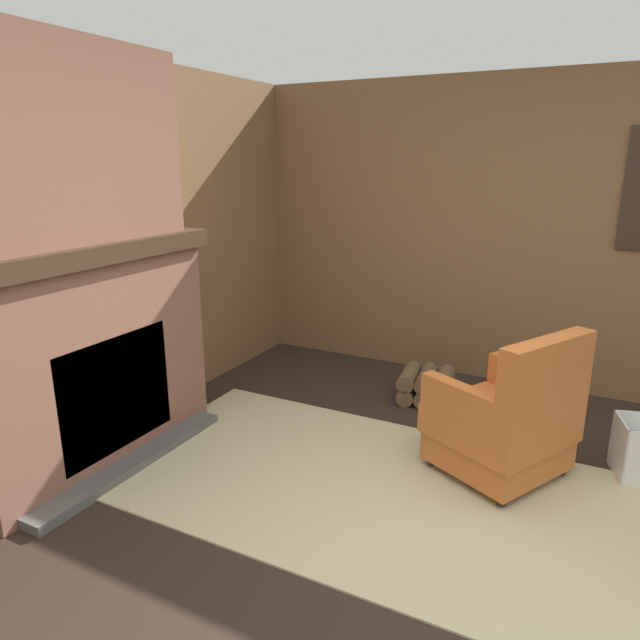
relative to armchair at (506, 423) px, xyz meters
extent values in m
plane|color=#2D2119|center=(0.02, -0.96, -0.34)|extent=(14.00, 14.00, 0.00)
cube|color=brown|center=(-2.54, -0.96, 0.91)|extent=(0.06, 5.66, 2.50)
cube|color=brown|center=(0.02, 1.60, 0.91)|extent=(5.66, 0.06, 2.50)
cube|color=brown|center=(-2.32, -0.96, 0.29)|extent=(0.39, 1.64, 1.27)
cube|color=black|center=(-2.16, -0.96, 0.13)|extent=(0.08, 0.85, 0.71)
cube|color=#565451|center=(-2.04, -0.96, -0.31)|extent=(0.16, 1.48, 0.06)
cube|color=#3D2819|center=(-2.32, -0.96, 0.98)|extent=(0.49, 1.74, 0.11)
cube|color=brown|center=(-2.32, -0.96, 1.59)|extent=(0.35, 1.44, 1.10)
cube|color=#C6B789|center=(-0.35, -0.50, -0.34)|extent=(3.72, 1.67, 0.01)
cube|color=#C6662D|center=(-0.04, 0.02, -0.16)|extent=(0.87, 0.89, 0.24)
cube|color=#C6662D|center=(-0.04, 0.02, -0.01)|extent=(0.91, 0.93, 0.18)
cube|color=#C6662D|center=(0.20, -0.11, 0.33)|extent=(0.43, 0.68, 0.50)
cube|color=#C6662D|center=(-0.20, -0.24, 0.18)|extent=(0.57, 0.36, 0.20)
cube|color=#C6662D|center=(0.09, 0.30, 0.18)|extent=(0.57, 0.36, 0.20)
cylinder|color=#332319|center=(-0.40, -0.11, -0.31)|extent=(0.07, 0.07, 0.06)
cylinder|color=#332319|center=(-0.14, 0.39, -0.31)|extent=(0.07, 0.07, 0.06)
cylinder|color=#332319|center=(0.06, -0.35, -0.31)|extent=(0.07, 0.07, 0.06)
cylinder|color=#332319|center=(0.33, 0.15, -0.31)|extent=(0.07, 0.07, 0.06)
cylinder|color=brown|center=(-0.87, 0.84, -0.28)|extent=(0.19, 0.41, 0.14)
cylinder|color=brown|center=(-0.74, 0.86, -0.28)|extent=(0.19, 0.41, 0.14)
cylinder|color=brown|center=(-0.60, 0.88, -0.28)|extent=(0.19, 0.41, 0.14)
cylinder|color=brown|center=(-0.87, 0.84, -0.16)|extent=(0.19, 0.41, 0.14)
cylinder|color=brown|center=(-0.74, 0.86, -0.16)|extent=(0.19, 0.41, 0.14)
cylinder|color=brown|center=(-0.60, 0.88, -0.16)|extent=(0.19, 0.41, 0.14)
cube|color=white|center=(0.61, 0.31, -0.16)|extent=(0.09, 0.30, 0.36)
cube|color=brown|center=(-2.36, -0.61, 1.11)|extent=(0.16, 0.26, 0.13)
cube|color=silver|center=(-2.27, -0.61, 1.11)|extent=(0.01, 0.04, 0.02)
cylinder|color=red|center=(-2.38, -1.04, 1.19)|extent=(0.08, 0.30, 0.30)
camera|label=1|loc=(0.43, -3.24, 1.51)|focal=32.00mm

